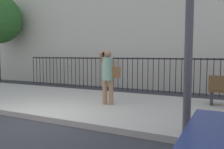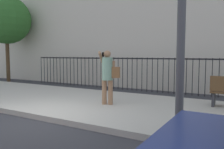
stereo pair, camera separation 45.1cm
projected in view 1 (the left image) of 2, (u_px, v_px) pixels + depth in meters
name	position (u px, v px, depth m)	size (l,w,h in m)	color
ground_plane	(37.00, 121.00, 6.05)	(60.00, 60.00, 0.00)	#333338
sidewalk	(83.00, 103.00, 8.01)	(28.00, 4.40, 0.15)	#B2ADA3
iron_fence	(125.00, 69.00, 11.23)	(12.03, 0.04, 1.60)	black
pedestrian_on_phone	(109.00, 73.00, 7.28)	(0.72, 0.54, 1.72)	#936B4C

